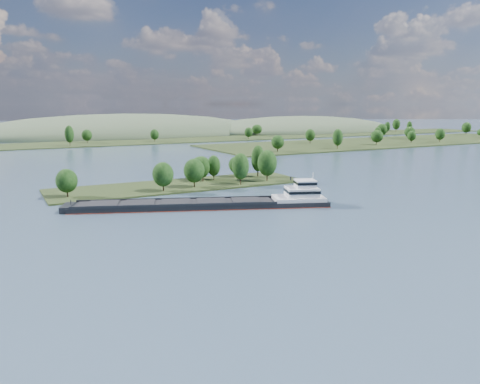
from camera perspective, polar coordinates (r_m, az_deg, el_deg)
ground at (r=131.37m, az=2.13°, el=-3.28°), size 1800.00×1800.00×0.00m
tree_island at (r=185.34m, az=-5.22°, el=2.03°), size 100.00×30.00×14.81m
right_bank at (r=415.38m, az=17.70°, el=5.95°), size 320.00×90.00×15.63m
back_shoreline at (r=398.08m, az=-17.38°, el=5.72°), size 900.00×60.00×16.66m
hill_east at (r=563.76m, az=7.29°, el=7.36°), size 260.00×140.00×36.00m
hill_west at (r=506.74m, az=-13.78°, el=6.78°), size 320.00×160.00×44.00m
cargo_barge at (r=146.00m, az=-2.73°, el=-1.30°), size 79.60×38.13×11.03m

